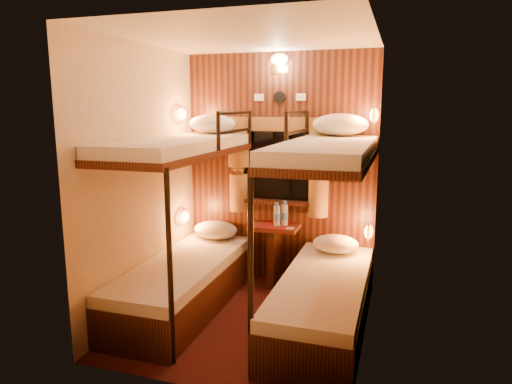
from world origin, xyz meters
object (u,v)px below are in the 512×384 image
(bunk_left, at_px, (184,250))
(bottle_left, at_px, (277,216))
(bottle_right, at_px, (284,215))
(table, at_px, (274,247))
(bunk_right, at_px, (324,264))

(bunk_left, relative_size, bottle_left, 7.78)
(bunk_left, xyz_separation_m, bottle_right, (0.75, 0.80, 0.20))
(bunk_left, relative_size, table, 2.90)
(table, xyz_separation_m, bottle_right, (0.10, 0.02, 0.35))
(bottle_left, bearing_deg, bunk_right, -51.04)
(bunk_right, distance_m, bottle_right, 0.99)
(bunk_left, distance_m, bottle_right, 1.11)
(bottle_right, bearing_deg, bottle_left, -151.93)
(bunk_right, xyz_separation_m, table, (-0.65, 0.78, -0.14))
(bunk_left, xyz_separation_m, bottle_left, (0.68, 0.76, 0.20))
(bunk_left, relative_size, bottle_right, 7.32)
(bunk_left, height_order, bottle_left, bunk_left)
(table, relative_size, bottle_right, 2.52)
(bunk_left, xyz_separation_m, bunk_right, (1.30, 0.00, 0.00))
(bunk_right, bearing_deg, bunk_left, 180.00)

